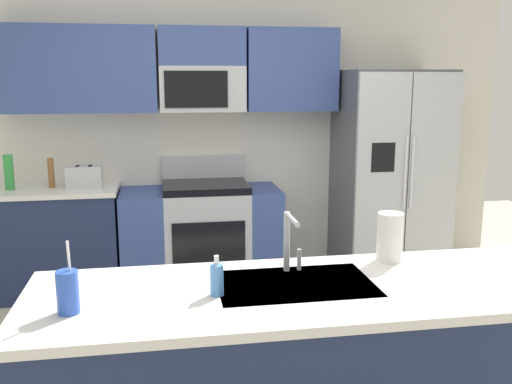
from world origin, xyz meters
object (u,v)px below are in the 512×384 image
Objects in this scene: refrigerator at (390,176)px; soap_dispenser at (217,279)px; drink_cup_blue at (68,292)px; toaster at (84,177)px; range_oven at (202,235)px; bottle_green at (9,172)px; sink_faucet at (289,237)px; paper_towel_roll at (390,237)px; pepper_mill at (51,173)px.

refrigerator is 10.88× the size of soap_dispenser.
toaster is at bearing 95.59° from drink_cup_blue.
refrigerator reaches higher than drink_cup_blue.
range_oven is 4.74× the size of drink_cup_blue.
sink_faucet is (1.77, -2.31, 0.03)m from bottle_green.
range_oven is 8.00× the size of soap_dispenser.
drink_cup_blue reaches higher than toaster.
soap_dispenser is at bearing -148.11° from sink_faucet.
drink_cup_blue reaches higher than sink_faucet.
soap_dispenser is 0.71× the size of paper_towel_roll.
range_oven is at bearing 87.31° from soap_dispenser.
range_oven is 2.62m from soap_dispenser.
refrigerator is 6.55× the size of bottle_green.
pepper_mill reaches higher than toaster.
refrigerator is at bearing 67.07° from paper_towel_roll.
range_oven is at bearing 95.71° from sink_faucet.
refrigerator is 3.51m from drink_cup_blue.
toaster is at bearing 127.63° from paper_towel_roll.
sink_faucet is 1.66× the size of soap_dispenser.
toaster is 1.17× the size of paper_towel_roll.
drink_cup_blue is (0.84, -2.62, -0.06)m from bottle_green.
drink_cup_blue is at bearing -72.25° from bottle_green.
drink_cup_blue is 1.20× the size of paper_towel_roll.
sink_faucet is (-1.45, -2.28, 0.14)m from refrigerator.
bottle_green is 1.00× the size of sink_faucet.
refrigerator is 7.58× the size of pepper_mill.
range_oven is 4.82× the size of sink_faucet.
sink_faucet is 0.98× the size of drink_cup_blue.
refrigerator is at bearing 47.38° from drink_cup_blue.
drink_cup_blue reaches higher than paper_towel_roll.
sink_faucet is at bearing -84.29° from range_oven.
pepper_mill is at bearing -179.88° from range_oven.
refrigerator is at bearing 54.18° from soap_dispenser.
toaster is at bearing 108.22° from soap_dispenser.
soap_dispenser is (0.83, -2.52, -0.02)m from toaster.
sink_faucet is (1.45, -2.35, 0.05)m from pepper_mill.
bottle_green is at bearing -174.42° from pepper_mill.
pepper_mill reaches higher than range_oven.
paper_towel_roll is at bearing 9.32° from sink_faucet.
paper_towel_roll is (0.88, 0.31, 0.05)m from soap_dispenser.
refrigerator is 6.61× the size of toaster.
pepper_mill is (-1.22, -0.00, 0.58)m from range_oven.
refrigerator is (1.68, -0.07, 0.48)m from range_oven.
refrigerator is 3.08m from soap_dispenser.
toaster is 2.58m from sink_faucet.
sink_faucet is 0.43m from soap_dispenser.
drink_cup_blue is at bearing -164.88° from paper_towel_roll.
refrigerator is at bearing -1.37° from pepper_mill.
soap_dispenser is (1.09, -2.57, -0.05)m from pepper_mill.
drink_cup_blue reaches higher than soap_dispenser.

